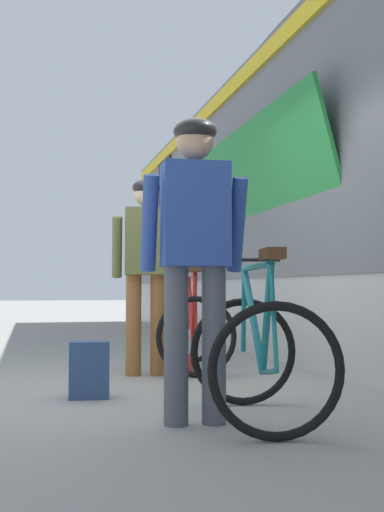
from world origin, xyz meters
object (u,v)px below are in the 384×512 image
cyclist_far_in_blue (195,240)px  backpack_on_platform (89,370)px  cyclist_near_in_olive (146,258)px  water_bottle_near_the_bikes (189,364)px  bicycle_far_teal (258,352)px  bicycle_near_red (192,328)px

cyclist_far_in_blue → backpack_on_platform: bearing=116.2°
cyclist_near_in_olive → water_bottle_near_the_bikes: (0.38, -0.07, -0.96)m
backpack_on_platform → water_bottle_near_the_bikes: (0.98, 1.01, -0.10)m
bicycle_far_teal → water_bottle_near_the_bikes: (0.09, 2.05, -0.31)m
cyclist_far_in_blue → water_bottle_near_the_bikes: 2.30m
cyclist_far_in_blue → bicycle_far_teal: (0.38, -0.01, -0.65)m
cyclist_near_in_olive → bicycle_far_teal: size_ratio=1.50×
cyclist_far_in_blue → bicycle_near_red: bearing=76.2°
cyclist_near_in_olive → bicycle_near_red: size_ratio=1.50×
cyclist_far_in_blue → bicycle_far_teal: cyclist_far_in_blue is taller
bicycle_near_red → bicycle_far_teal: size_ratio=1.00×
backpack_on_platform → water_bottle_near_the_bikes: bearing=52.3°
cyclist_near_in_olive → cyclist_far_in_blue: (-0.09, -2.11, 0.00)m
cyclist_far_in_blue → backpack_on_platform: size_ratio=4.40×
cyclist_far_in_blue → backpack_on_platform: (-0.51, 1.03, -0.85)m
cyclist_far_in_blue → cyclist_near_in_olive: bearing=87.5°
cyclist_near_in_olive → bicycle_far_teal: 2.24m
cyclist_far_in_blue → bicycle_far_teal: size_ratio=1.50×
cyclist_near_in_olive → bicycle_far_teal: (0.29, -2.12, -0.65)m
backpack_on_platform → cyclist_far_in_blue: bearing=-57.5°
bicycle_far_teal → bicycle_near_red: bearing=85.2°
cyclist_far_in_blue → bicycle_far_teal: 0.75m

